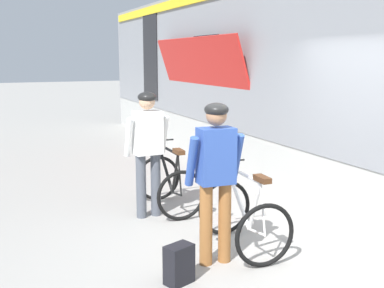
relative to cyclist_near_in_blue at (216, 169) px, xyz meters
The scene contains 7 objects.
ground_plane 1.20m from the cyclist_near_in_blue, ahead, with size 80.00×80.00×0.00m, color gray.
cyclist_near_in_blue is the anchor object (origin of this frame).
cyclist_far_in_white 1.77m from the cyclist_near_in_blue, 95.64° to the left, with size 0.62×0.33×1.76m.
bicycle_near_white 0.82m from the cyclist_near_in_blue, 22.62° to the left, with size 0.76×1.10×0.99m.
bicycle_far_black 2.03m from the cyclist_near_in_blue, 84.22° to the left, with size 0.74×1.09×0.99m.
backpack_on_platform 1.05m from the cyclist_near_in_blue, 151.72° to the right, with size 0.28×0.18×0.40m, color black.
water_bottle_near_the_bikes 1.74m from the cyclist_near_in_blue, 58.38° to the left, with size 0.08×0.08×0.24m, color red.
Camera 1 is at (-2.76, -4.31, 2.23)m, focal length 44.44 mm.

